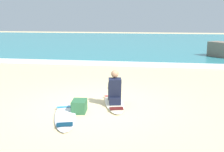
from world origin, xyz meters
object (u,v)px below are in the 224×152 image
surfer_seated (115,90)px  surfboard_spare_near (65,116)px  beach_bag (79,106)px  surfboard_main (114,102)px

surfer_seated → surfboard_spare_near: surfer_seated is taller
surfer_seated → surfboard_spare_near: (-1.08, -1.12, -0.40)m
surfer_seated → beach_bag: size_ratio=1.97×
surfer_seated → surfboard_main: bearing=106.1°
surfboard_main → surfer_seated: bearing=-73.9°
surfer_seated → beach_bag: 1.12m
surfboard_main → surfboard_spare_near: size_ratio=0.98×
surfboard_main → surfer_seated: size_ratio=2.20×
surfboard_spare_near → beach_bag: (0.25, 0.42, 0.12)m
surfboard_main → beach_bag: size_ratio=4.33×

